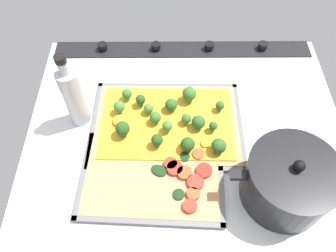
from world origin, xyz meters
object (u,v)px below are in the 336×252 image
Objects in this scene: broccoli_pizza at (168,122)px; cooking_pot at (289,182)px; baking_tray_front at (167,125)px; baking_tray_back at (152,178)px; oil_bottle at (73,96)px; veggie_pizza_back at (157,177)px.

broccoli_pizza is 32.54cm from cooking_pot.
cooking_pot is (-26.37, 19.14, 5.82)cm from baking_tray_front.
cooking_pot is (-26.17, 18.90, 4.16)cm from broccoli_pizza.
baking_tray_back is 27.78cm from oil_bottle.
broccoli_pizza reaches higher than baking_tray_front.
baking_tray_back is at bearing 76.89° from baking_tray_front.
baking_tray_back is 30.72cm from cooking_pot.
baking_tray_back is (3.56, 15.29, 0.01)cm from baking_tray_front.
baking_tray_front is 1.69cm from broccoli_pizza.
baking_tray_back is 1.49cm from veggie_pizza_back.
baking_tray_front is at bearing 173.75° from oil_bottle.
baking_tray_back is 1.55× the size of oil_bottle.
oil_bottle reaches higher than veggie_pizza_back.
baking_tray_front and baking_tray_back have the same top height.
veggie_pizza_back is 29.32cm from cooking_pot.
broccoli_pizza reaches higher than veggie_pizza_back.
oil_bottle is (20.64, -17.82, 8.31)cm from veggie_pizza_back.
baking_tray_back is at bearing 75.98° from broccoli_pizza.
baking_tray_front is 15.50cm from veggie_pizza_back.
baking_tray_front is 1.23× the size of veggie_pizza_back.
broccoli_pizza is 1.40× the size of cooking_pot.
oil_bottle is at bearing -42.63° from baking_tray_back.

